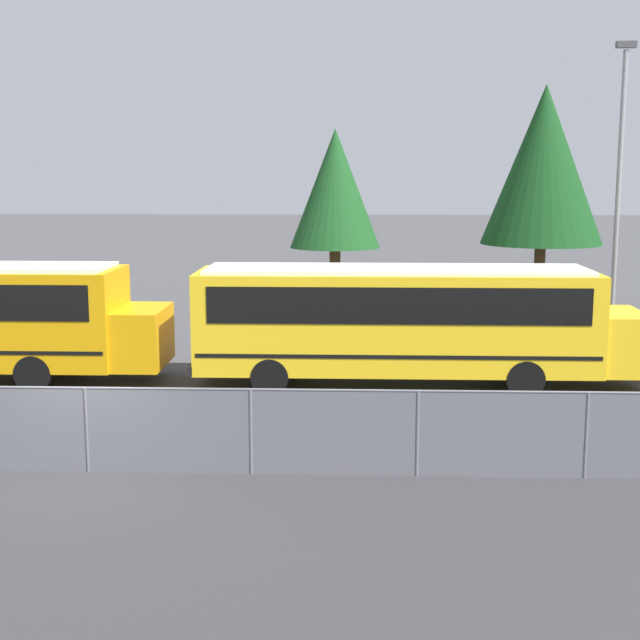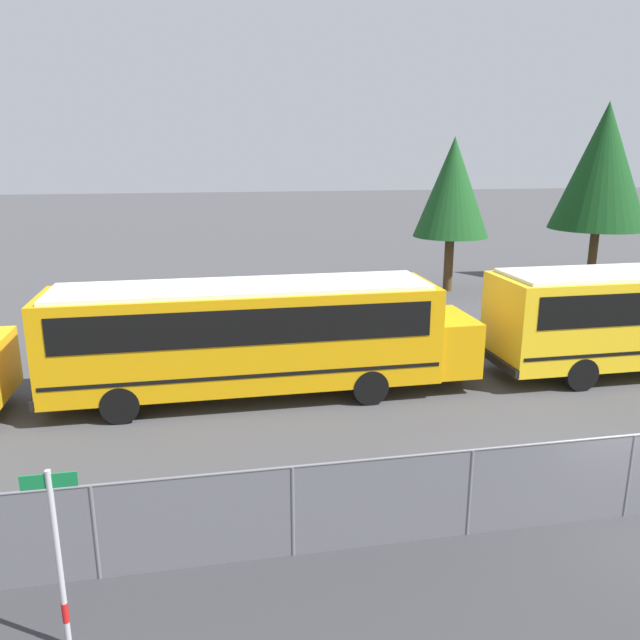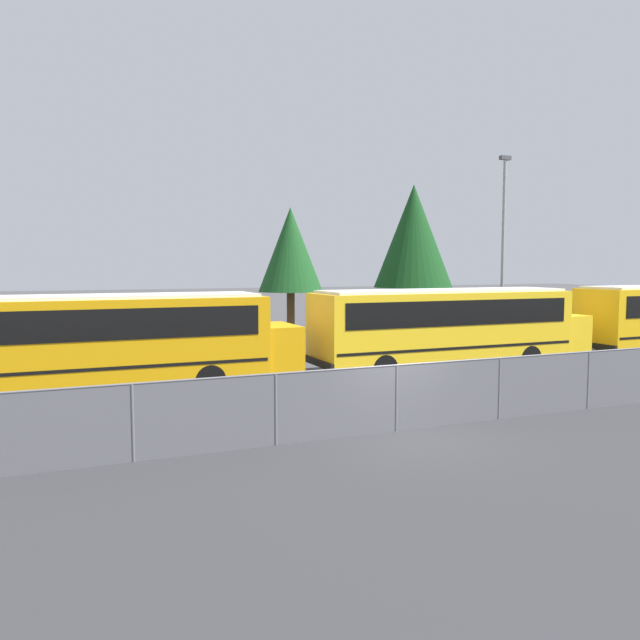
% 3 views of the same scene
% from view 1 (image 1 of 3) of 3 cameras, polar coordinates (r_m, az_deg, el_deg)
% --- Properties ---
extents(ground_plane, '(200.00, 200.00, 0.00)m').
position_cam_1_polar(ground_plane, '(17.75, -14.59, -9.39)').
color(ground_plane, '#424244').
extents(fence, '(62.40, 0.07, 1.67)m').
position_cam_1_polar(fence, '(17.50, -14.71, -6.75)').
color(fence, '#9EA0A5').
rests_on(fence, ground_plane).
extents(school_bus_2, '(11.76, 2.64, 3.17)m').
position_cam_1_polar(school_bus_2, '(23.52, 5.47, 0.24)').
color(school_bus_2, yellow).
rests_on(school_bus_2, ground_plane).
extents(light_pole, '(0.60, 0.24, 9.58)m').
position_cam_1_polar(light_pole, '(29.84, 18.56, 8.13)').
color(light_pole, gray).
rests_on(light_pole, ground_plane).
extents(tree_1, '(4.80, 4.80, 9.00)m').
position_cam_1_polar(tree_1, '(36.71, 14.12, 9.58)').
color(tree_1, '#51381E').
rests_on(tree_1, ground_plane).
extents(tree_2, '(3.56, 3.56, 7.28)m').
position_cam_1_polar(tree_2, '(35.29, 0.97, 8.37)').
color(tree_2, '#51381E').
rests_on(tree_2, ground_plane).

